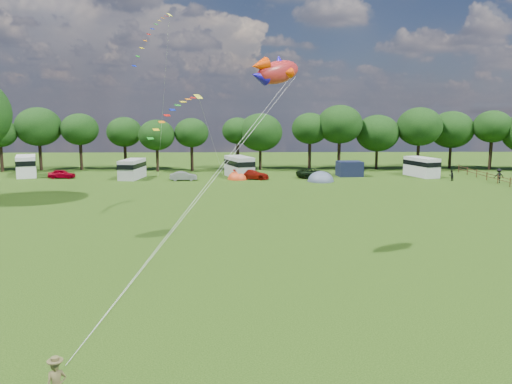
{
  "coord_description": "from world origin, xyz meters",
  "views": [
    {
      "loc": [
        -0.69,
        -24.22,
        9.2
      ],
      "look_at": [
        0.0,
        8.0,
        4.0
      ],
      "focal_mm": 35.0,
      "sensor_mm": 36.0,
      "label": 1
    }
  ],
  "objects_px": {
    "car_d": "(314,173)",
    "campervan_a": "(26,165)",
    "campervan_d": "(421,166)",
    "walker_b": "(499,176)",
    "fish_kite": "(275,72)",
    "walker_a": "(451,175)",
    "car_a": "(62,174)",
    "campervan_b": "(132,168)",
    "tent_orange": "(238,179)",
    "tent_greyblue": "(321,181)",
    "car_b": "(183,176)",
    "campervan_c": "(239,166)",
    "car_c": "(251,174)"
  },
  "relations": [
    {
      "from": "campervan_a",
      "to": "campervan_c",
      "type": "height_order",
      "value": "campervan_a"
    },
    {
      "from": "fish_kite",
      "to": "walker_b",
      "type": "height_order",
      "value": "fish_kite"
    },
    {
      "from": "campervan_b",
      "to": "fish_kite",
      "type": "height_order",
      "value": "fish_kite"
    },
    {
      "from": "car_c",
      "to": "campervan_a",
      "type": "distance_m",
      "value": 32.51
    },
    {
      "from": "campervan_c",
      "to": "tent_greyblue",
      "type": "relative_size",
      "value": 1.65
    },
    {
      "from": "car_a",
      "to": "campervan_b",
      "type": "xyz_separation_m",
      "value": [
        9.91,
        -0.46,
        0.82
      ]
    },
    {
      "from": "campervan_a",
      "to": "car_b",
      "type": "bearing_deg",
      "value": -124.11
    },
    {
      "from": "walker_b",
      "to": "car_b",
      "type": "bearing_deg",
      "value": 3.34
    },
    {
      "from": "car_c",
      "to": "campervan_d",
      "type": "relative_size",
      "value": 0.77
    },
    {
      "from": "car_a",
      "to": "walker_b",
      "type": "relative_size",
      "value": 1.94
    },
    {
      "from": "tent_orange",
      "to": "campervan_a",
      "type": "bearing_deg",
      "value": 173.0
    },
    {
      "from": "campervan_b",
      "to": "walker_a",
      "type": "relative_size",
      "value": 3.65
    },
    {
      "from": "car_c",
      "to": "tent_greyblue",
      "type": "relative_size",
      "value": 1.19
    },
    {
      "from": "tent_orange",
      "to": "tent_greyblue",
      "type": "relative_size",
      "value": 0.81
    },
    {
      "from": "car_a",
      "to": "car_d",
      "type": "relative_size",
      "value": 0.75
    },
    {
      "from": "car_d",
      "to": "campervan_b",
      "type": "distance_m",
      "value": 25.35
    },
    {
      "from": "campervan_d",
      "to": "fish_kite",
      "type": "distance_m",
      "value": 46.89
    },
    {
      "from": "car_b",
      "to": "tent_greyblue",
      "type": "bearing_deg",
      "value": -99.13
    },
    {
      "from": "campervan_a",
      "to": "fish_kite",
      "type": "relative_size",
      "value": 1.77
    },
    {
      "from": "car_c",
      "to": "campervan_a",
      "type": "height_order",
      "value": "campervan_a"
    },
    {
      "from": "car_d",
      "to": "fish_kite",
      "type": "bearing_deg",
      "value": 146.99
    },
    {
      "from": "car_d",
      "to": "walker_b",
      "type": "height_order",
      "value": "walker_b"
    },
    {
      "from": "car_b",
      "to": "tent_greyblue",
      "type": "distance_m",
      "value": 18.49
    },
    {
      "from": "car_a",
      "to": "tent_orange",
      "type": "xyz_separation_m",
      "value": [
        24.59,
        -1.41,
        -0.6
      ]
    },
    {
      "from": "tent_greyblue",
      "to": "campervan_a",
      "type": "bearing_deg",
      "value": 171.69
    },
    {
      "from": "campervan_a",
      "to": "tent_greyblue",
      "type": "xyz_separation_m",
      "value": [
        41.53,
        -6.06,
        -1.58
      ]
    },
    {
      "from": "car_d",
      "to": "campervan_a",
      "type": "height_order",
      "value": "campervan_a"
    },
    {
      "from": "campervan_c",
      "to": "walker_a",
      "type": "height_order",
      "value": "campervan_c"
    },
    {
      "from": "fish_kite",
      "to": "walker_a",
      "type": "relative_size",
      "value": 2.39
    },
    {
      "from": "campervan_a",
      "to": "walker_a",
      "type": "height_order",
      "value": "campervan_a"
    },
    {
      "from": "car_d",
      "to": "car_b",
      "type": "bearing_deg",
      "value": 76.58
    },
    {
      "from": "campervan_b",
      "to": "campervan_c",
      "type": "xyz_separation_m",
      "value": [
        14.84,
        1.22,
        0.15
      ]
    },
    {
      "from": "campervan_b",
      "to": "fish_kite",
      "type": "bearing_deg",
      "value": -148.13
    },
    {
      "from": "campervan_d",
      "to": "walker_b",
      "type": "xyz_separation_m",
      "value": [
        7.72,
        -6.97,
        -0.52
      ]
    },
    {
      "from": "campervan_b",
      "to": "campervan_d",
      "type": "relative_size",
      "value": 0.94
    },
    {
      "from": "campervan_c",
      "to": "car_b",
      "type": "bearing_deg",
      "value": 92.76
    },
    {
      "from": "tent_greyblue",
      "to": "fish_kite",
      "type": "bearing_deg",
      "value": -103.43
    },
    {
      "from": "campervan_c",
      "to": "fish_kite",
      "type": "bearing_deg",
      "value": 163.19
    },
    {
      "from": "campervan_a",
      "to": "fish_kite",
      "type": "height_order",
      "value": "fish_kite"
    },
    {
      "from": "tent_orange",
      "to": "fish_kite",
      "type": "xyz_separation_m",
      "value": [
        2.84,
        -36.88,
        11.59
      ]
    },
    {
      "from": "walker_b",
      "to": "car_d",
      "type": "bearing_deg",
      "value": -6.29
    },
    {
      "from": "car_b",
      "to": "campervan_a",
      "type": "relative_size",
      "value": 0.52
    },
    {
      "from": "tent_orange",
      "to": "tent_greyblue",
      "type": "xyz_separation_m",
      "value": [
        11.09,
        -2.33,
        -0.0
      ]
    },
    {
      "from": "campervan_c",
      "to": "campervan_d",
      "type": "height_order",
      "value": "campervan_c"
    },
    {
      "from": "campervan_b",
      "to": "campervan_c",
      "type": "height_order",
      "value": "campervan_c"
    },
    {
      "from": "campervan_b",
      "to": "tent_greyblue",
      "type": "xyz_separation_m",
      "value": [
        25.77,
        -3.27,
        -1.41
      ]
    },
    {
      "from": "car_b",
      "to": "walker_a",
      "type": "height_order",
      "value": "walker_a"
    },
    {
      "from": "car_c",
      "to": "walker_a",
      "type": "relative_size",
      "value": 3.0
    },
    {
      "from": "tent_greyblue",
      "to": "walker_b",
      "type": "relative_size",
      "value": 2.06
    },
    {
      "from": "tent_orange",
      "to": "car_c",
      "type": "bearing_deg",
      "value": -1.96
    }
  ]
}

